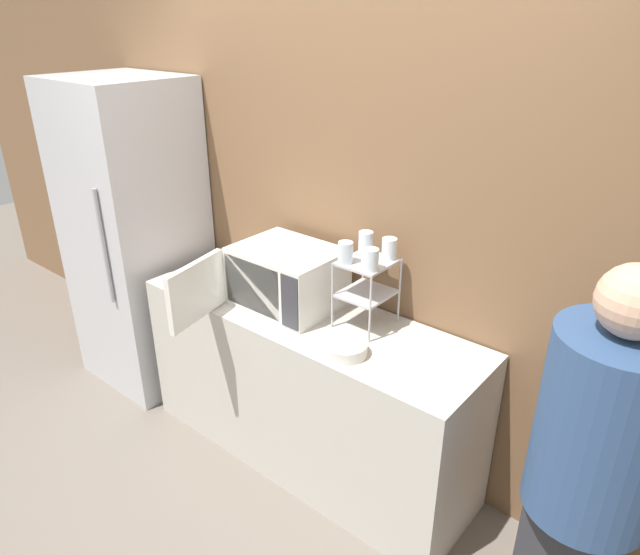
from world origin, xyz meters
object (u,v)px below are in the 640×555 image
object	(u,v)px
dish_rack	(367,279)
glass_front_right	(371,260)
bowl	(346,349)
glass_front_left	(345,253)
glass_back_right	(389,249)
glass_back_left	(366,242)
person	(592,465)
microwave	(283,277)
refrigerator	(136,238)

from	to	relation	value
dish_rack	glass_front_right	distance (m)	0.18
dish_rack	bowl	bearing A→B (deg)	-71.87
glass_front_left	glass_front_right	bearing A→B (deg)	3.39
glass_back_right	glass_back_left	size ratio (longest dim) A/B	1.00
bowl	person	bearing A→B (deg)	-0.83
microwave	person	bearing A→B (deg)	-6.76
bowl	person	distance (m)	1.05
dish_rack	bowl	size ratio (longest dim) A/B	1.74
glass_front_left	bowl	world-z (taller)	glass_front_left
glass_back_right	person	size ratio (longest dim) A/B	0.06
dish_rack	glass_back_right	xyz separation A→B (m)	(0.06, 0.08, 0.14)
glass_front_right	glass_back_left	distance (m)	0.21
microwave	bowl	world-z (taller)	microwave
glass_front_left	person	size ratio (longest dim) A/B	0.06
glass_front_right	person	xyz separation A→B (m)	(1.07, -0.21, -0.38)
glass_back_right	person	distance (m)	1.20
glass_front_left	bowl	bearing A→B (deg)	-50.97
dish_rack	glass_front_left	bearing A→B (deg)	-128.56
glass_back_right	bowl	xyz separation A→B (m)	(0.03, -0.36, -0.36)
dish_rack	person	xyz separation A→B (m)	(1.14, -0.29, -0.24)
glass_front_left	bowl	distance (m)	0.43
dish_rack	microwave	bearing A→B (deg)	-167.28
glass_back_right	person	world-z (taller)	person
glass_front_right	bowl	world-z (taller)	glass_front_right
microwave	dish_rack	bearing A→B (deg)	12.72
person	refrigerator	distance (m)	2.81
microwave	person	size ratio (longest dim) A/B	0.49
glass_front_left	glass_front_right	xyz separation A→B (m)	(0.14, 0.01, 0.00)
dish_rack	glass_back_left	size ratio (longest dim) A/B	3.32
glass_front_right	person	size ratio (longest dim) A/B	0.06
dish_rack	glass_front_right	world-z (taller)	glass_front_right
glass_front_left	person	xyz separation A→B (m)	(1.20, -0.21, -0.38)
glass_back_left	person	xyz separation A→B (m)	(1.21, -0.37, -0.38)
glass_front_left	refrigerator	bearing A→B (deg)	-177.65
glass_back_right	glass_back_left	world-z (taller)	same
dish_rack	person	distance (m)	1.20
glass_front_right	bowl	bearing A→B (deg)	-84.36
glass_front_left	bowl	xyz separation A→B (m)	(0.15, -0.19, -0.36)
refrigerator	glass_back_left	bearing A→B (deg)	8.26
dish_rack	glass_front_right	size ratio (longest dim) A/B	3.32
dish_rack	glass_back_left	distance (m)	0.18
glass_back_left	bowl	bearing A→B (deg)	-65.68
glass_front_left	glass_back_right	distance (m)	0.21
microwave	glass_front_left	world-z (taller)	glass_front_left
glass_front_right	person	world-z (taller)	person
glass_front_right	glass_back_right	bearing A→B (deg)	92.95
dish_rack	refrigerator	distance (m)	1.68
glass_back_left	refrigerator	size ratio (longest dim) A/B	0.05
dish_rack	glass_front_left	size ratio (longest dim) A/B	3.32
dish_rack	glass_front_right	xyz separation A→B (m)	(0.07, -0.07, 0.14)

